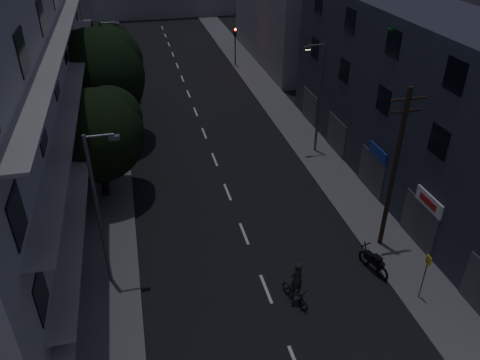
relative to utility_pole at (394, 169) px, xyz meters
name	(u,v)px	position (x,y,z in m)	size (l,w,h in m)	color
ground	(203,131)	(-7.04, 16.71, -4.87)	(160.00, 160.00, 0.00)	black
sidewalk_left	(109,139)	(-14.54, 16.71, -4.79)	(3.00, 90.00, 0.15)	#565659
sidewalk_right	(290,121)	(0.46, 16.71, -4.79)	(3.00, 90.00, 0.15)	#565659
lane_markings	(192,102)	(-7.04, 22.96, -4.86)	(0.15, 60.50, 0.01)	beige
building_left	(10,92)	(-19.02, 9.71, 2.13)	(7.00, 36.00, 14.00)	#A2A29D
building_right	(422,105)	(4.95, 5.70, 0.63)	(6.19, 28.00, 11.00)	#282C37
building_far_right	(283,1)	(4.96, 33.71, 1.63)	(6.00, 20.00, 13.00)	slate
tree_near	(97,132)	(-14.61, 8.60, -0.35)	(5.66, 5.66, 6.98)	black
tree_mid	(96,74)	(-14.65, 16.33, 0.66)	(7.00, 7.00, 8.61)	black
tree_far	(101,53)	(-14.60, 25.04, -0.27)	(5.74, 5.74, 7.10)	black
traffic_signal_far_right	(235,39)	(-0.74, 32.28, -1.77)	(0.28, 0.37, 4.10)	black
traffic_signal_far_left	(116,48)	(-13.46, 31.87, -1.77)	(0.28, 0.37, 4.10)	black
street_lamp_left_near	(100,206)	(-14.30, 0.46, -0.27)	(1.51, 0.25, 8.00)	slate
street_lamp_right	(318,94)	(0.40, 11.14, -0.27)	(1.51, 0.25, 8.00)	#57595F
street_lamp_left_far	(108,67)	(-13.99, 20.79, -0.27)	(1.51, 0.25, 8.00)	#57585F
utility_pole	(394,169)	(0.00, 0.00, 0.00)	(1.80, 0.24, 9.00)	black
bus_stop_sign	(426,269)	(-0.16, -4.14, -2.98)	(0.06, 0.35, 2.52)	#595B60
motorcycle	(374,262)	(-1.35, -1.79, -4.33)	(0.82, 2.08, 1.36)	black
cyclist	(296,289)	(-5.95, -2.90, -4.06)	(1.24, 2.00, 2.40)	black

